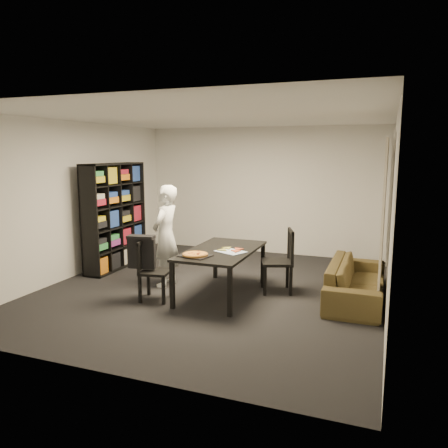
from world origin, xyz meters
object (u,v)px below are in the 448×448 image
at_px(chair_left, 150,266).
at_px(baking_tray, 195,256).
at_px(bookshelf, 115,216).
at_px(sofa, 356,281).
at_px(dining_table, 222,254).
at_px(person, 166,236).
at_px(chair_right, 283,256).
at_px(pepperoni_pizza, 195,254).

relative_size(chair_left, baking_tray, 2.16).
bearing_deg(chair_left, bookshelf, 37.98).
bearing_deg(sofa, baking_tray, 115.55).
bearing_deg(dining_table, person, 171.87).
height_order(chair_right, baking_tray, chair_right).
height_order(person, pepperoni_pizza, person).
xyz_separation_m(chair_right, sofa, (1.07, 0.02, -0.27)).
distance_m(chair_left, baking_tray, 0.72).
relative_size(bookshelf, person, 1.19).
bearing_deg(baking_tray, bookshelf, 149.41).
bearing_deg(bookshelf, person, -24.89).
distance_m(person, sofa, 2.94).
bearing_deg(person, bookshelf, -115.39).
height_order(person, baking_tray, person).
bearing_deg(pepperoni_pizza, person, 140.83).
xyz_separation_m(chair_right, person, (-1.80, -0.32, 0.25)).
distance_m(bookshelf, chair_right, 3.22).
bearing_deg(sofa, dining_table, 104.42).
distance_m(dining_table, chair_left, 1.05).
bearing_deg(pepperoni_pizza, chair_left, -176.41).
bearing_deg(chair_left, person, -1.27).
xyz_separation_m(chair_right, baking_tray, (-1.00, -0.97, 0.15)).
bearing_deg(chair_left, chair_right, -68.97).
height_order(dining_table, sofa, dining_table).
bearing_deg(baking_tray, dining_table, 69.36).
bearing_deg(bookshelf, chair_right, -5.63).
height_order(bookshelf, dining_table, bookshelf).
relative_size(chair_left, pepperoni_pizza, 2.47).
bearing_deg(baking_tray, chair_right, 44.16).
bearing_deg(pepperoni_pizza, chair_right, 44.30).
relative_size(chair_right, pepperoni_pizza, 2.74).
height_order(bookshelf, chair_right, bookshelf).
relative_size(bookshelf, chair_left, 2.20).
xyz_separation_m(dining_table, sofa, (1.88, 0.48, -0.35)).
distance_m(bookshelf, person, 1.52).
bearing_deg(pepperoni_pizza, dining_table, 69.55).
height_order(chair_left, sofa, chair_left).
height_order(chair_right, pepperoni_pizza, chair_right).
relative_size(bookshelf, pepperoni_pizza, 5.43).
distance_m(person, pepperoni_pizza, 1.04).
xyz_separation_m(chair_right, pepperoni_pizza, (-1.00, -0.98, 0.17)).
height_order(dining_table, chair_left, chair_left).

